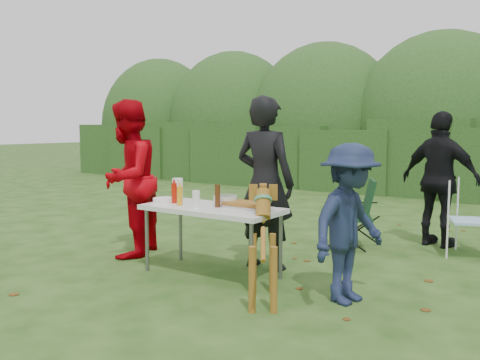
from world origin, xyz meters
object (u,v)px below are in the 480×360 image
Objects in this scene: dog at (263,248)px; camping_chair at (352,213)px; beer_bottle at (217,196)px; mustard_bottle at (180,196)px; ketchup_bottle at (174,193)px; child at (349,224)px; person_cook at (265,183)px; folding_table at (212,212)px; paper_towel_roll at (178,190)px; person_black_puffy at (440,179)px; lawn_chair at (474,218)px; person_red_jacket at (128,179)px.

dog is 2.42m from camping_chair.
camping_chair is 2.15m from beer_bottle.
ketchup_bottle reaches higher than mustard_bottle.
beer_bottle is at bearing 102.91° from child.
person_cook is at bearing 35.50° from ketchup_bottle.
folding_table is 6.25× the size of beer_bottle.
child reaches higher than camping_chair.
beer_bottle is 0.64m from paper_towel_roll.
person_black_puffy reaches higher than lawn_chair.
paper_towel_roll reaches higher than camping_chair.
mustard_bottle is 0.32m from paper_towel_roll.
child is at bearing 4.31° from mustard_bottle.
folding_table is 0.84× the size of person_black_puffy.
folding_table is at bearing -177.64° from beer_bottle.
mustard_bottle is 0.91× the size of ketchup_bottle.
camping_chair is (-0.13, 2.41, -0.04)m from dog.
lawn_chair is (0.48, -0.34, -0.41)m from person_black_puffy.
person_red_jacket is 4.03m from person_black_puffy.
person_red_jacket is at bearing 16.12° from camping_chair.
folding_table is at bearing 59.05° from person_cook.
lawn_chair is (1.27, 2.81, -0.01)m from dog.
lawn_chair is 3.59m from paper_towel_roll.
folding_table is 2.15m from camping_chair.
person_cook is 1.07× the size of person_black_puffy.
ketchup_bottle is (-0.82, -0.58, -0.11)m from person_cook.
child is 5.53× the size of paper_towel_roll.
ketchup_bottle is (-2.67, -2.42, 0.37)m from lawn_chair.
mustard_bottle is 0.83× the size of beer_bottle.
person_cook is 9.59× the size of mustard_bottle.
paper_towel_roll is at bearing 100.01° from child.
child reaches higher than dog.
folding_table is 0.79× the size of person_red_jacket.
beer_bottle is at bearing 3.63° from ketchup_bottle.
paper_towel_roll reaches higher than ketchup_bottle.
beer_bottle is (0.57, 0.04, 0.01)m from ketchup_bottle.
person_red_jacket is at bearing 176.61° from beer_bottle.
mustard_bottle is at bearing 44.99° from person_cook.
child is (-0.16, -2.71, -0.17)m from person_black_puffy.
person_black_puffy is 1.26m from camping_chair.
paper_towel_roll is (-0.64, 0.10, 0.01)m from beer_bottle.
beer_bottle reaches higher than mustard_bottle.
lawn_chair is 3.20m from beer_bottle.
camping_chair is 3.81× the size of beer_bottle.
mustard_bottle is at bearing 106.61° from child.
person_black_puffy is at bearing 51.69° from ketchup_bottle.
dog is 1.08× the size of lawn_chair.
ketchup_bottle is 0.57m from beer_bottle.
paper_towel_roll is at bearing 26.24° from person_cook.
beer_bottle is (-0.25, -0.55, -0.10)m from person_cook.
beer_bottle is at bearing 64.98° from person_cook.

